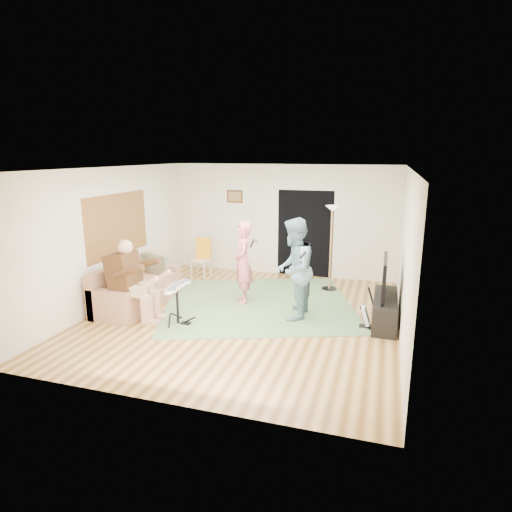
# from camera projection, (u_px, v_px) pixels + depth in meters

# --- Properties ---
(floor) EXTENTS (6.00, 6.00, 0.00)m
(floor) POSITION_uv_depth(u_px,v_px,m) (244.00, 316.00, 7.98)
(floor) COLOR brown
(floor) RESTS_ON ground
(walls) EXTENTS (5.50, 6.00, 2.70)m
(walls) POSITION_uv_depth(u_px,v_px,m) (244.00, 245.00, 7.66)
(walls) COLOR silver
(walls) RESTS_ON floor
(ceiling) EXTENTS (6.00, 6.00, 0.00)m
(ceiling) POSITION_uv_depth(u_px,v_px,m) (243.00, 168.00, 7.34)
(ceiling) COLOR white
(ceiling) RESTS_ON walls
(window_blinds) EXTENTS (0.00, 2.05, 2.05)m
(window_blinds) POSITION_uv_depth(u_px,v_px,m) (118.00, 225.00, 8.58)
(window_blinds) COLOR #97622E
(window_blinds) RESTS_ON walls
(doorway) EXTENTS (2.10, 0.00, 2.10)m
(doorway) POSITION_uv_depth(u_px,v_px,m) (305.00, 234.00, 10.35)
(doorway) COLOR black
(doorway) RESTS_ON walls
(picture_frame) EXTENTS (0.42, 0.03, 0.32)m
(picture_frame) POSITION_uv_depth(u_px,v_px,m) (235.00, 196.00, 10.66)
(picture_frame) COLOR #3F2314
(picture_frame) RESTS_ON walls
(area_rug) EXTENTS (4.58, 4.39, 0.02)m
(area_rug) POSITION_uv_depth(u_px,v_px,m) (258.00, 303.00, 8.62)
(area_rug) COLOR #587B4B
(area_rug) RESTS_ON floor
(sofa) EXTENTS (0.85, 2.07, 0.84)m
(sofa) POSITION_uv_depth(u_px,v_px,m) (134.00, 291.00, 8.51)
(sofa) COLOR #A57352
(sofa) RESTS_ON floor
(drummer) EXTENTS (0.95, 0.53, 1.47)m
(drummer) POSITION_uv_depth(u_px,v_px,m) (134.00, 289.00, 7.71)
(drummer) COLOR #482B14
(drummer) RESTS_ON sofa
(drum_kit) EXTENTS (0.40, 0.72, 0.74)m
(drum_kit) POSITION_uv_depth(u_px,v_px,m) (178.00, 306.00, 7.53)
(drum_kit) COLOR black
(drum_kit) RESTS_ON floor
(singer) EXTENTS (0.59, 0.71, 1.65)m
(singer) POSITION_uv_depth(u_px,v_px,m) (243.00, 263.00, 8.52)
(singer) COLOR #E76476
(singer) RESTS_ON floor
(microphone) EXTENTS (0.06, 0.06, 0.24)m
(microphone) POSITION_uv_depth(u_px,v_px,m) (252.00, 243.00, 8.36)
(microphone) COLOR black
(microphone) RESTS_ON singer
(guitarist) EXTENTS (0.72, 0.91, 1.85)m
(guitarist) POSITION_uv_depth(u_px,v_px,m) (294.00, 269.00, 7.68)
(guitarist) COLOR slate
(guitarist) RESTS_ON floor
(guitar_held) EXTENTS (0.13, 0.60, 0.26)m
(guitar_held) POSITION_uv_depth(u_px,v_px,m) (305.00, 252.00, 7.54)
(guitar_held) COLOR white
(guitar_held) RESTS_ON guitarist
(guitar_spare) EXTENTS (0.27, 0.24, 0.74)m
(guitar_spare) POSITION_uv_depth(u_px,v_px,m) (366.00, 316.00, 7.40)
(guitar_spare) COLOR black
(guitar_spare) RESTS_ON floor
(torchiere_lamp) EXTENTS (0.33, 0.33, 1.86)m
(torchiere_lamp) POSITION_uv_depth(u_px,v_px,m) (331.00, 233.00, 9.21)
(torchiere_lamp) COLOR black
(torchiere_lamp) RESTS_ON floor
(dining_chair) EXTENTS (0.42, 0.44, 0.96)m
(dining_chair) POSITION_uv_depth(u_px,v_px,m) (201.00, 264.00, 10.35)
(dining_chair) COLOR beige
(dining_chair) RESTS_ON floor
(tv_cabinet) EXTENTS (0.40, 1.40, 0.50)m
(tv_cabinet) POSITION_uv_depth(u_px,v_px,m) (385.00, 310.00, 7.56)
(tv_cabinet) COLOR black
(tv_cabinet) RESTS_ON floor
(television) EXTENTS (0.06, 1.12, 0.69)m
(television) POSITION_uv_depth(u_px,v_px,m) (384.00, 277.00, 7.44)
(television) COLOR black
(television) RESTS_ON tv_cabinet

